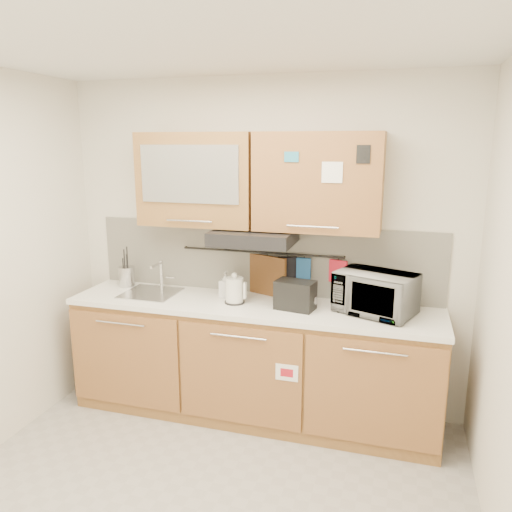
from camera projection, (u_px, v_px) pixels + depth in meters
The scene contains 18 objects.
ceiling at pixel (175, 31), 2.27m from camera, with size 3.20×3.20×0.00m, color white.
wall_back at pixel (263, 246), 3.96m from camera, with size 3.20×3.20×0.00m, color silver.
base_cabinet at pixel (252, 366), 3.88m from camera, with size 2.80×0.64×0.88m.
countertop at pixel (252, 306), 3.76m from camera, with size 2.82×0.62×0.04m, color white.
backsplash at pixel (262, 259), 3.97m from camera, with size 2.80×0.02×0.56m, color silver.
upper_cabinets at pixel (256, 181), 3.68m from camera, with size 1.82×0.37×0.70m.
range_hood at pixel (254, 237), 3.70m from camera, with size 0.60×0.46×0.10m, color black.
sink at pixel (151, 293), 4.01m from camera, with size 0.42×0.40×0.26m.
utensil_rail at pixel (261, 252), 3.93m from camera, with size 0.02×0.02×1.30m, color black.
utensil_crock at pixel (127, 276), 4.19m from camera, with size 0.16×0.16×0.34m.
kettle at pixel (235, 291), 3.75m from camera, with size 0.17×0.15×0.24m.
toaster at pixel (295, 295), 3.61m from camera, with size 0.30×0.21×0.21m.
microwave at pixel (375, 293), 3.52m from camera, with size 0.53×0.36×0.29m, color #999999.
soap_bottle at pixel (226, 284), 3.90m from camera, with size 0.09×0.09×0.20m, color #999999.
cutting_board at pixel (267, 282), 3.95m from camera, with size 0.35×0.03×0.43m, color brown.
oven_mitt at pixel (304, 270), 3.84m from camera, with size 0.11×0.03×0.18m, color navy.
dark_pouch at pixel (287, 272), 3.88m from camera, with size 0.15×0.04×0.24m, color black.
pot_holder at pixel (338, 271), 3.77m from camera, with size 0.14×0.02×0.17m, color red.
Camera 1 is at (1.04, -2.24, 2.11)m, focal length 35.00 mm.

